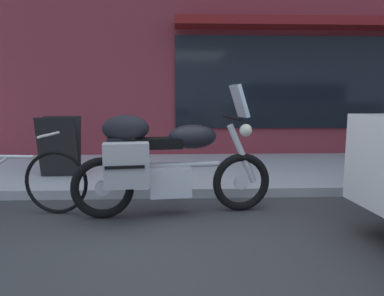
% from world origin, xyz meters
% --- Properties ---
extents(ground_plane, '(80.00, 80.00, 0.00)m').
position_xyz_m(ground_plane, '(0.00, 0.00, 0.00)').
color(ground_plane, '#383838').
extents(touring_motorcycle, '(2.15, 0.84, 1.40)m').
position_xyz_m(touring_motorcycle, '(-0.28, 0.68, 0.61)').
color(touring_motorcycle, black).
rests_on(touring_motorcycle, ground_plane).
extents(parked_bicycle, '(1.76, 0.48, 0.94)m').
position_xyz_m(parked_bicycle, '(-1.98, 0.85, 0.38)').
color(parked_bicycle, black).
rests_on(parked_bicycle, ground_plane).
extents(sandwich_board_sign, '(0.55, 0.40, 0.86)m').
position_xyz_m(sandwich_board_sign, '(-1.84, 2.17, 0.56)').
color(sandwich_board_sign, black).
rests_on(sandwich_board_sign, sidewalk_curb).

